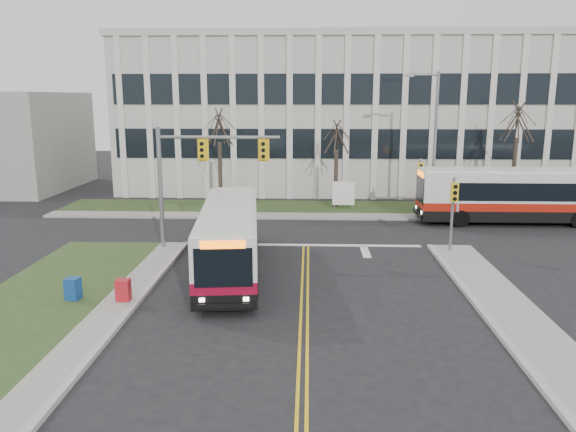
# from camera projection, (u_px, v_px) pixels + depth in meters

# --- Properties ---
(ground) EXTENTS (120.00, 120.00, 0.00)m
(ground) POSITION_uv_depth(u_px,v_px,m) (305.00, 301.00, 21.45)
(ground) COLOR black
(ground) RESTS_ON ground
(sidewalk_west) EXTENTS (1.20, 26.00, 0.14)m
(sidewalk_west) POSITION_uv_depth(u_px,v_px,m) (70.00, 355.00, 16.80)
(sidewalk_west) COLOR #9E9B93
(sidewalk_west) RESTS_ON ground
(sidewalk_east) EXTENTS (2.00, 26.00, 0.14)m
(sidewalk_east) POSITION_uv_depth(u_px,v_px,m) (561.00, 363.00, 16.27)
(sidewalk_east) COLOR #9E9B93
(sidewalk_east) RESTS_ON ground
(sidewalk_cross) EXTENTS (44.00, 1.60, 0.14)m
(sidewalk_cross) POSITION_uv_depth(u_px,v_px,m) (384.00, 217.00, 36.11)
(sidewalk_cross) COLOR #9E9B93
(sidewalk_cross) RESTS_ON ground
(building_lawn) EXTENTS (44.00, 5.00, 0.12)m
(building_lawn) POSITION_uv_depth(u_px,v_px,m) (379.00, 208.00, 38.84)
(building_lawn) COLOR #29411C
(building_lawn) RESTS_ON ground
(office_building) EXTENTS (40.00, 16.00, 12.00)m
(office_building) POSITION_uv_depth(u_px,v_px,m) (365.00, 116.00, 49.34)
(office_building) COLOR beige
(office_building) RESTS_ON ground
(mast_arm_signal) EXTENTS (6.11, 0.38, 6.20)m
(mast_arm_signal) POSITION_uv_depth(u_px,v_px,m) (193.00, 166.00, 27.77)
(mast_arm_signal) COLOR slate
(mast_arm_signal) RESTS_ON ground
(signal_pole_near) EXTENTS (0.34, 0.39, 3.80)m
(signal_pole_near) POSITION_uv_depth(u_px,v_px,m) (453.00, 204.00, 27.41)
(signal_pole_near) COLOR slate
(signal_pole_near) RESTS_ON ground
(signal_pole_far) EXTENTS (0.34, 0.39, 3.80)m
(signal_pole_far) POSITION_uv_depth(u_px,v_px,m) (420.00, 179.00, 35.71)
(signal_pole_far) COLOR slate
(signal_pole_far) RESTS_ON ground
(streetlight) EXTENTS (2.15, 0.25, 9.20)m
(streetlight) POSITION_uv_depth(u_px,v_px,m) (433.00, 136.00, 35.91)
(streetlight) COLOR slate
(streetlight) RESTS_ON ground
(directory_sign) EXTENTS (1.50, 0.12, 2.00)m
(directory_sign) POSITION_uv_depth(u_px,v_px,m) (344.00, 194.00, 38.22)
(directory_sign) COLOR slate
(directory_sign) RESTS_ON ground
(tree_left) EXTENTS (1.80, 1.80, 7.70)m
(tree_left) POSITION_uv_depth(u_px,v_px,m) (219.00, 129.00, 38.11)
(tree_left) COLOR #42352B
(tree_left) RESTS_ON ground
(tree_mid) EXTENTS (1.80, 1.80, 6.82)m
(tree_mid) POSITION_uv_depth(u_px,v_px,m) (337.00, 138.00, 38.15)
(tree_mid) COLOR #42352B
(tree_mid) RESTS_ON ground
(tree_right) EXTENTS (1.80, 1.80, 8.25)m
(tree_right) POSITION_uv_depth(u_px,v_px,m) (518.00, 123.00, 37.30)
(tree_right) COLOR #42352B
(tree_right) RESTS_ON ground
(bus_main) EXTENTS (3.41, 11.03, 2.89)m
(bus_main) POSITION_uv_depth(u_px,v_px,m) (230.00, 240.00, 24.74)
(bus_main) COLOR silver
(bus_main) RESTS_ON ground
(bus_cross) EXTENTS (12.26, 2.66, 3.27)m
(bus_cross) POSITION_uv_depth(u_px,v_px,m) (521.00, 197.00, 34.31)
(bus_cross) COLOR silver
(bus_cross) RESTS_ON ground
(newspaper_box_blue) EXTENTS (0.58, 0.54, 0.95)m
(newspaper_box_blue) POSITION_uv_depth(u_px,v_px,m) (73.00, 290.00, 21.21)
(newspaper_box_blue) COLOR navy
(newspaper_box_blue) RESTS_ON ground
(newspaper_box_red) EXTENTS (0.51, 0.47, 0.95)m
(newspaper_box_red) POSITION_uv_depth(u_px,v_px,m) (123.00, 292.00, 21.03)
(newspaper_box_red) COLOR #B01620
(newspaper_box_red) RESTS_ON ground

